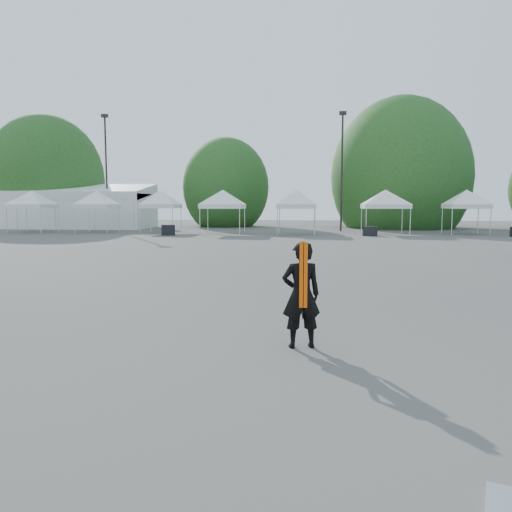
# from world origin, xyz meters

# --- Properties ---
(ground) EXTENTS (120.00, 120.00, 0.00)m
(ground) POSITION_xyz_m (0.00, 0.00, 0.00)
(ground) COLOR #474442
(ground) RESTS_ON ground
(marquee) EXTENTS (15.00, 6.25, 4.23)m
(marquee) POSITION_xyz_m (-22.00, 35.00, 1.97)
(marquee) COLOR white
(marquee) RESTS_ON ground
(light_pole_west) EXTENTS (0.60, 0.25, 10.30)m
(light_pole_west) POSITION_xyz_m (-18.00, 34.00, 5.77)
(light_pole_west) COLOR black
(light_pole_west) RESTS_ON ground
(light_pole_east) EXTENTS (0.60, 0.25, 9.80)m
(light_pole_east) POSITION_xyz_m (3.00, 32.00, 5.52)
(light_pole_east) COLOR black
(light_pole_east) RESTS_ON ground
(tree_far_w) EXTENTS (4.80, 4.80, 7.30)m
(tree_far_w) POSITION_xyz_m (-26.00, 38.00, 4.54)
(tree_far_w) COLOR #382314
(tree_far_w) RESTS_ON ground
(tree_mid_w) EXTENTS (4.16, 4.16, 6.33)m
(tree_mid_w) POSITION_xyz_m (-8.00, 40.00, 3.93)
(tree_mid_w) COLOR #382314
(tree_mid_w) RESTS_ON ground
(tree_mid_e) EXTENTS (5.12, 5.12, 7.79)m
(tree_mid_e) POSITION_xyz_m (9.00, 39.00, 4.84)
(tree_mid_e) COLOR #382314
(tree_mid_e) RESTS_ON ground
(tent_a) EXTENTS (4.21, 4.21, 3.88)m
(tent_a) POSITION_xyz_m (-21.69, 27.88, 3.06)
(tent_a) COLOR silver
(tent_a) RESTS_ON ground
(tent_b) EXTENTS (3.91, 3.91, 3.88)m
(tent_b) POSITION_xyz_m (-16.50, 28.29, 3.06)
(tent_b) COLOR silver
(tent_b) RESTS_ON ground
(tent_c) EXTENTS (3.93, 3.93, 3.88)m
(tent_c) POSITION_xyz_m (-11.41, 28.73, 3.06)
(tent_c) COLOR silver
(tent_c) RESTS_ON ground
(tent_d) EXTENTS (4.42, 4.42, 3.88)m
(tent_d) POSITION_xyz_m (-6.13, 27.07, 3.06)
(tent_d) COLOR silver
(tent_d) RESTS_ON ground
(tent_e) EXTENTS (4.09, 4.09, 3.88)m
(tent_e) POSITION_xyz_m (-0.60, 27.31, 3.06)
(tent_e) COLOR silver
(tent_e) RESTS_ON ground
(tent_f) EXTENTS (4.69, 4.69, 3.88)m
(tent_f) POSITION_xyz_m (5.99, 28.10, 3.06)
(tent_f) COLOR silver
(tent_f) RESTS_ON ground
(tent_g) EXTENTS (4.10, 4.10, 3.88)m
(tent_g) POSITION_xyz_m (12.01, 28.67, 3.06)
(tent_g) COLOR silver
(tent_g) RESTS_ON ground
(man) EXTENTS (0.70, 0.54, 1.70)m
(man) POSITION_xyz_m (0.12, -2.33, 0.85)
(man) COLOR black
(man) RESTS_ON ground
(crate_west) EXTENTS (1.14, 1.00, 0.75)m
(crate_west) POSITION_xyz_m (-9.85, 25.21, 0.38)
(crate_west) COLOR black
(crate_west) RESTS_ON ground
(crate_mid) EXTENTS (1.08, 0.98, 0.68)m
(crate_mid) POSITION_xyz_m (4.67, 25.96, 0.34)
(crate_mid) COLOR black
(crate_mid) RESTS_ON ground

